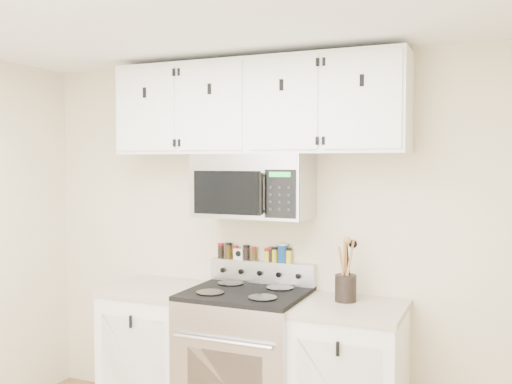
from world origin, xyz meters
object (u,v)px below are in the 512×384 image
Objects in this scene: range at (246,361)px; microwave at (254,186)px; utensil_crock at (346,286)px; salt_canister at (283,253)px.

microwave reaches higher than range.
utensil_crock reaches higher than range.
salt_canister is (-0.49, 0.18, 0.15)m from utensil_crock.
range is at bearing -90.23° from microwave.
microwave is at bearing 89.77° from range.
utensil_crock is 0.54m from salt_canister.
salt_canister is at bearing 62.18° from range.
microwave is 0.88m from utensil_crock.
utensil_crock reaches higher than salt_canister.
microwave is (0.00, 0.13, 1.14)m from range.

